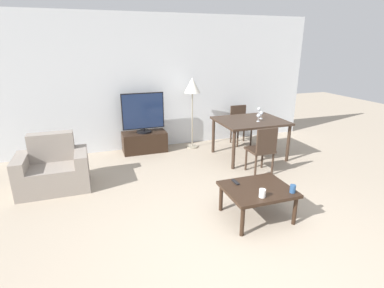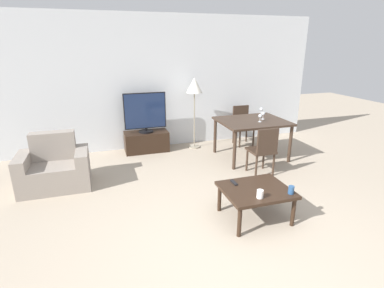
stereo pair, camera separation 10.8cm
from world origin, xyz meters
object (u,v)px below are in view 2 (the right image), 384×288
(dining_chair_far, at_px, (242,123))
(cup_colored_far, at_px, (291,190))
(floor_lamp, at_px, (194,88))
(armchair, at_px, (55,169))
(tv_stand, at_px, (147,142))
(wine_glass_center, at_px, (260,117))
(wine_glass_right, at_px, (261,110))
(tv, at_px, (145,113))
(dining_table, at_px, (252,124))
(wine_glass_left, at_px, (263,114))
(cup_white_near, at_px, (260,194))
(dining_chair_near, at_px, (263,149))
(remote_primary, at_px, (234,183))
(coffee_table, at_px, (256,192))

(dining_chair_far, xyz_separation_m, cup_colored_far, (-0.88, -3.03, -0.01))
(floor_lamp, relative_size, cup_colored_far, 15.02)
(floor_lamp, bearing_deg, dining_chair_far, -3.48)
(armchair, relative_size, tv_stand, 1.15)
(wine_glass_center, xyz_separation_m, wine_glass_right, (0.33, 0.53, 0.00))
(tv, bearing_deg, wine_glass_center, -29.74)
(tv_stand, xyz_separation_m, wine_glass_center, (1.95, -1.12, 0.64))
(tv_stand, height_order, tv, tv)
(cup_colored_far, bearing_deg, dining_table, 73.43)
(tv, distance_m, wine_glass_left, 2.32)
(cup_white_near, distance_m, wine_glass_right, 2.98)
(dining_chair_far, relative_size, cup_white_near, 8.40)
(dining_chair_far, height_order, wine_glass_center, wine_glass_center)
(wine_glass_center, bearing_deg, wine_glass_right, 58.05)
(dining_chair_near, bearing_deg, remote_primary, -136.26)
(remote_primary, bearing_deg, cup_white_near, -74.47)
(dining_table, distance_m, dining_chair_far, 0.87)
(tv, relative_size, cup_colored_far, 8.50)
(cup_white_near, distance_m, wine_glass_center, 2.36)
(dining_chair_near, relative_size, wine_glass_left, 5.73)
(cup_white_near, bearing_deg, dining_table, 64.07)
(cup_white_near, bearing_deg, coffee_table, 71.50)
(tv_stand, height_order, dining_table, dining_table)
(floor_lamp, height_order, wine_glass_right, floor_lamp)
(remote_primary, bearing_deg, floor_lamp, 83.09)
(tv_stand, relative_size, wine_glass_center, 6.04)
(remote_primary, xyz_separation_m, wine_glass_center, (1.26, 1.59, 0.42))
(tv_stand, distance_m, wine_glass_left, 2.40)
(tv_stand, xyz_separation_m, tv, (0.00, -0.00, 0.61))
(tv, distance_m, remote_primary, 2.82)
(armchair, height_order, wine_glass_center, wine_glass_center)
(remote_primary, distance_m, wine_glass_left, 2.30)
(floor_lamp, xyz_separation_m, cup_white_near, (-0.20, -3.08, -0.80))
(tv_stand, distance_m, dining_chair_far, 2.12)
(floor_lamp, height_order, wine_glass_center, floor_lamp)
(tv, height_order, dining_table, tv)
(cup_white_near, distance_m, wine_glass_left, 2.59)
(wine_glass_right, bearing_deg, tv_stand, 165.42)
(remote_primary, bearing_deg, cup_colored_far, -41.10)
(cup_colored_far, height_order, wine_glass_right, wine_glass_right)
(coffee_table, xyz_separation_m, dining_chair_near, (0.77, 1.15, 0.11))
(wine_glass_right, bearing_deg, floor_lamp, 157.84)
(floor_lamp, relative_size, wine_glass_left, 10.14)
(tv, relative_size, coffee_table, 1.01)
(cup_white_near, distance_m, cup_colored_far, 0.41)
(tv_stand, height_order, cup_white_near, cup_white_near)
(coffee_table, xyz_separation_m, floor_lamp, (0.12, 2.86, 0.90))
(tv_stand, distance_m, floor_lamp, 1.47)
(dining_chair_near, height_order, wine_glass_left, wine_glass_left)
(armchair, distance_m, dining_chair_near, 3.33)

